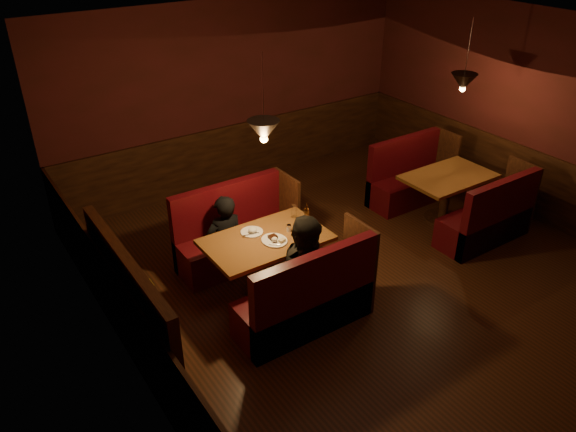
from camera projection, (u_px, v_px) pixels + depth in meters
room at (367, 214)px, 6.26m from camera, size 6.02×7.02×2.92m
main_table at (267, 250)px, 6.46m from camera, size 1.41×0.86×0.99m
main_bench_far at (236, 238)px, 7.17m from camera, size 1.55×0.55×1.06m
main_bench_near at (309, 303)px, 6.02m from camera, size 1.55×0.55×1.06m
second_table at (447, 187)px, 8.00m from camera, size 1.27×0.81×0.72m
second_bench_far at (409, 180)px, 8.66m from camera, size 1.40×0.52×1.00m
second_bench_near at (489, 221)px, 7.57m from camera, size 1.40×0.52×1.00m
diner_a at (224, 222)px, 6.81m from camera, size 0.52×0.35×1.39m
diner_b at (309, 255)px, 5.99m from camera, size 0.93×0.82×1.60m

